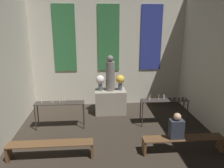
% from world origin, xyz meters
% --- Properties ---
extents(wall_back, '(6.47, 0.16, 4.67)m').
position_xyz_m(wall_back, '(0.00, 10.68, 2.36)').
color(wall_back, beige).
rests_on(wall_back, ground_plane).
extents(altar, '(1.17, 0.76, 0.91)m').
position_xyz_m(altar, '(0.00, 9.64, 0.45)').
color(altar, gray).
rests_on(altar, ground_plane).
extents(statue, '(0.34, 0.34, 1.34)m').
position_xyz_m(statue, '(0.00, 9.64, 1.52)').
color(statue, slate).
rests_on(statue, altar).
extents(flower_vase_left, '(0.32, 0.32, 0.59)m').
position_xyz_m(flower_vase_left, '(-0.38, 9.64, 1.29)').
color(flower_vase_left, '#4C5666').
rests_on(flower_vase_left, altar).
extents(flower_vase_right, '(0.32, 0.32, 0.59)m').
position_xyz_m(flower_vase_right, '(0.38, 9.64, 1.29)').
color(flower_vase_right, '#4C5666').
rests_on(flower_vase_right, altar).
extents(candle_rack_left, '(1.60, 0.38, 1.09)m').
position_xyz_m(candle_rack_left, '(-1.75, 8.48, 0.77)').
color(candle_rack_left, '#332D28').
rests_on(candle_rack_left, ground_plane).
extents(candle_rack_right, '(1.60, 0.38, 1.07)m').
position_xyz_m(candle_rack_right, '(1.75, 8.48, 0.77)').
color(candle_rack_right, '#332D28').
rests_on(candle_rack_right, ground_plane).
extents(pew_back_left, '(2.18, 0.36, 0.43)m').
position_xyz_m(pew_back_left, '(-1.75, 6.76, 0.32)').
color(pew_back_left, brown).
rests_on(pew_back_left, ground_plane).
extents(pew_back_right, '(2.18, 0.36, 0.43)m').
position_xyz_m(pew_back_right, '(1.75, 6.76, 0.32)').
color(pew_back_right, brown).
rests_on(pew_back_right, ground_plane).
extents(person_seated, '(0.36, 0.24, 0.71)m').
position_xyz_m(person_seated, '(1.54, 6.76, 0.74)').
color(person_seated, '#282D38').
rests_on(person_seated, pew_back_right).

